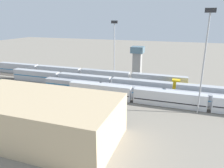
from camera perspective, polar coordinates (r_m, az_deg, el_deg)
name	(u,v)px	position (r m, az deg, el deg)	size (l,w,h in m)	color
ground_plane	(99,88)	(87.49, -3.45, -1.13)	(400.00, 400.00, 0.00)	gray
track_bed_0	(108,82)	(96.36, -1.21, 0.67)	(140.00, 2.80, 0.12)	#4C443D
track_bed_1	(104,85)	(91.89, -2.28, -0.17)	(140.00, 2.80, 0.12)	#4C443D
track_bed_2	(99,88)	(87.47, -3.45, -1.09)	(140.00, 2.80, 0.12)	#4C443D
track_bed_3	(94,92)	(83.12, -4.75, -2.12)	(140.00, 2.80, 0.12)	#3D3833
track_bed_4	(89,96)	(78.85, -6.20, -3.25)	(140.00, 2.80, 0.12)	#4C443D
train_on_track_4	(169,99)	(71.30, 15.07, -3.85)	(71.40, 3.06, 5.00)	silver
train_on_track_3	(130,91)	(78.11, 4.86, -1.88)	(71.40, 3.06, 3.80)	#A8AAB2
train_on_track_2	(112,83)	(84.88, -0.11, 0.17)	(95.60, 3.06, 5.00)	#B7BABF
train_on_track_0	(81,74)	(100.93, -8.40, 2.75)	(95.60, 3.06, 5.00)	#B7BABF
train_on_track_1	(183,88)	(85.57, 18.58, -0.93)	(10.00, 3.00, 5.00)	gold
light_mast_0	(114,44)	(94.17, 0.64, 10.87)	(2.80, 0.70, 26.74)	#9EA0A5
light_mast_1	(205,51)	(64.90, 23.87, 8.21)	(2.80, 0.70, 30.22)	#9EA0A5
maintenance_shed	(37,117)	(54.31, -19.57, -8.32)	(39.24, 19.55, 10.01)	tan
control_tower	(137,59)	(104.42, 6.84, 6.64)	(6.00, 6.00, 14.72)	gray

